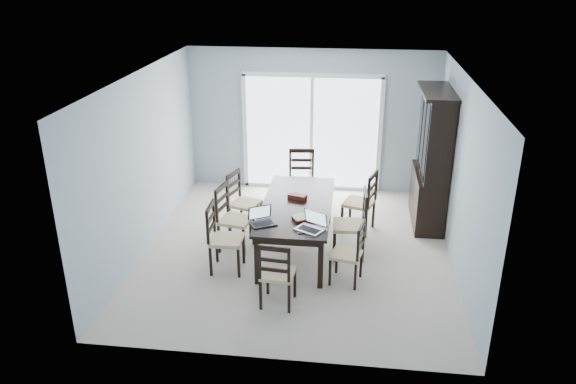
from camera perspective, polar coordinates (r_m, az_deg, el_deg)
name	(u,v)px	position (r m, az deg, el deg)	size (l,w,h in m)	color
floor	(297,250)	(8.46, 0.89, -5.86)	(5.00, 5.00, 0.00)	beige
ceiling	(298,76)	(7.57, 1.01, 11.69)	(5.00, 5.00, 0.00)	white
back_wall	(312,121)	(10.29, 2.44, 7.22)	(4.50, 0.02, 2.60)	#94A5B1
wall_left	(144,162)	(8.44, -14.43, 2.99)	(0.02, 5.00, 2.60)	#94A5B1
wall_right	(461,175)	(8.02, 17.15, 1.63)	(0.02, 5.00, 2.60)	#94A5B1
balcony	(315,171)	(11.66, 2.74, 2.12)	(4.50, 2.00, 0.10)	gray
railing	(319,130)	(12.42, 3.15, 6.33)	(4.50, 0.06, 1.10)	#99999E
dining_table	(297,209)	(8.16, 0.92, -1.71)	(1.00, 2.20, 0.75)	black
china_hutch	(432,160)	(9.22, 14.41, 3.16)	(0.50, 1.38, 2.20)	black
sliding_door	(312,133)	(10.33, 2.41, 6.05)	(2.52, 0.05, 2.18)	silver
chair_left_near	(219,230)	(7.74, -6.99, -3.90)	(0.45, 0.44, 1.14)	black
chair_left_mid	(229,211)	(8.30, -5.97, -1.89)	(0.52, 0.51, 1.15)	black
chair_left_far	(240,195)	(8.90, -4.92, -0.30)	(0.53, 0.52, 1.10)	black
chair_right_near	(353,247)	(7.45, 6.64, -5.58)	(0.46, 0.45, 1.01)	black
chair_right_mid	(356,217)	(8.09, 6.97, -2.49)	(0.48, 0.47, 1.18)	black
chair_right_far	(365,196)	(8.84, 7.84, -0.38)	(0.56, 0.55, 1.16)	black
chair_end_near	(276,268)	(6.88, -1.20, -7.75)	(0.43, 0.44, 1.06)	black
chair_end_far	(301,172)	(9.71, 1.38, 2.02)	(0.48, 0.49, 1.17)	black
laptop_dark	(263,221)	(7.50, -2.54, -2.92)	(0.40, 0.36, 0.23)	black
laptop_silver	(310,226)	(7.34, 2.20, -3.50)	(0.43, 0.39, 0.24)	#B5B5B7
book_stack	(303,217)	(7.66, 1.49, -2.61)	(0.35, 0.32, 0.05)	maroon
cell_phone	(302,233)	(7.28, 1.40, -4.18)	(0.10, 0.05, 0.01)	black
game_box	(297,197)	(8.29, 0.96, -0.46)	(0.27, 0.13, 0.07)	#521010
hot_tub	(277,143)	(11.70, -1.14, 4.95)	(2.18, 2.03, 0.95)	brown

